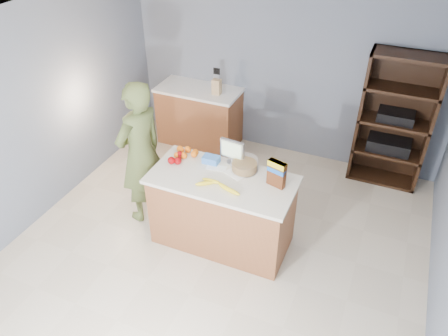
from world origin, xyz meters
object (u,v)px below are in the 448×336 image
at_px(counter_peninsula, 222,213).
at_px(shelving_unit, 394,122).
at_px(cereal_box, 277,172).
at_px(person, 141,154).
at_px(tv, 232,150).

xyz_separation_m(counter_peninsula, shelving_unit, (1.55, 2.05, 0.45)).
xyz_separation_m(counter_peninsula, cereal_box, (0.56, 0.11, 0.65)).
bearing_deg(shelving_unit, person, -143.01).
height_order(counter_peninsula, tv, tv).
bearing_deg(counter_peninsula, cereal_box, 10.88).
distance_m(counter_peninsula, cereal_box, 0.87).
distance_m(shelving_unit, cereal_box, 2.19).
height_order(tv, cereal_box, cereal_box).
bearing_deg(counter_peninsula, shelving_unit, 52.89).
height_order(counter_peninsula, person, person).
bearing_deg(cereal_box, tv, 160.07).
bearing_deg(counter_peninsula, person, 175.44).
relative_size(counter_peninsula, shelving_unit, 0.87).
relative_size(counter_peninsula, tv, 5.53).
bearing_deg(shelving_unit, cereal_box, -117.11).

